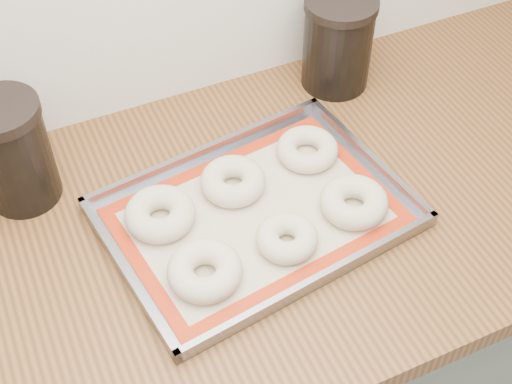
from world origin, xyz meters
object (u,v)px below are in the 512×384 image
bagel_front_mid (287,238)px  bagel_back_left (160,214)px  baking_tray (256,215)px  bagel_front_right (354,202)px  canister_mid (13,152)px  bagel_back_right (307,149)px  bagel_back_mid (233,181)px  bagel_front_left (205,271)px  canister_right (338,42)px

bagel_front_mid → bagel_back_left: (-0.16, 0.12, 0.00)m
baking_tray → bagel_front_right: size_ratio=4.63×
canister_mid → baking_tray: bearing=-32.4°
bagel_back_right → canister_mid: canister_mid is taller
bagel_back_mid → bagel_front_left: bearing=-126.1°
baking_tray → canister_mid: 0.39m
bagel_front_mid → bagel_front_right: bearing=9.0°
bagel_front_mid → canister_mid: size_ratio=0.51×
baking_tray → bagel_front_mid: bearing=-76.7°
bagel_front_right → canister_right: 0.34m
bagel_front_left → canister_mid: (-0.20, 0.28, 0.07)m
bagel_back_mid → bagel_front_mid: bearing=-79.0°
bagel_front_right → bagel_back_right: size_ratio=1.03×
canister_mid → canister_right: bearing=4.5°
bagel_back_right → canister_right: (0.14, 0.17, 0.07)m
bagel_front_left → bagel_front_right: 0.26m
bagel_back_left → canister_right: bearing=25.6°
baking_tray → bagel_front_right: (0.15, -0.05, 0.02)m
bagel_back_left → canister_right: canister_right is taller
bagel_front_right → canister_mid: size_ratio=0.58×
canister_right → bagel_front_right: bearing=-113.6°
baking_tray → canister_mid: size_ratio=2.68×
baking_tray → bagel_front_right: 0.16m
bagel_front_right → canister_mid: canister_mid is taller
bagel_back_left → canister_mid: size_ratio=0.59×
baking_tray → bagel_back_mid: bagel_back_mid is taller
baking_tray → bagel_front_right: bearing=-20.3°
bagel_front_mid → bagel_back_left: 0.20m
bagel_back_left → canister_right: size_ratio=0.62×
bagel_back_right → baking_tray: bearing=-147.6°
bagel_back_mid → canister_right: canister_right is taller
baking_tray → bagel_back_left: 0.15m
bagel_front_mid → bagel_back_left: size_ratio=0.86×
baking_tray → canister_right: (0.28, 0.25, 0.08)m
baking_tray → bagel_back_mid: size_ratio=4.72×
baking_tray → bagel_front_right: bagel_front_right is taller
bagel_front_mid → canister_mid: 0.44m
bagel_front_mid → bagel_back_right: bagel_front_mid is taller
bagel_front_left → canister_right: bearing=39.8°
bagel_front_right → bagel_back_mid: 0.20m
bagel_front_left → bagel_front_mid: 0.14m
bagel_back_left → bagel_front_left: bearing=-80.0°
bagel_front_right → canister_mid: (-0.46, 0.26, 0.07)m
bagel_back_left → bagel_back_mid: bagel_back_left is taller
baking_tray → bagel_front_mid: bagel_front_mid is taller
baking_tray → bagel_back_left: bearing=160.7°
bagel_front_right → bagel_back_right: bagel_front_right is taller
bagel_front_right → canister_mid: 0.54m
bagel_front_right → canister_right: size_ratio=0.61×
canister_right → baking_tray: bearing=-138.0°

